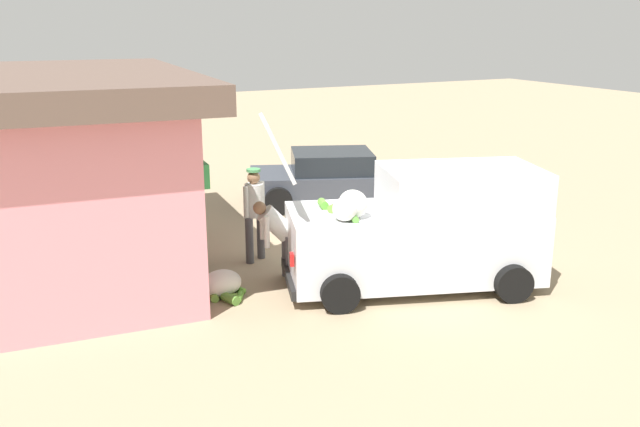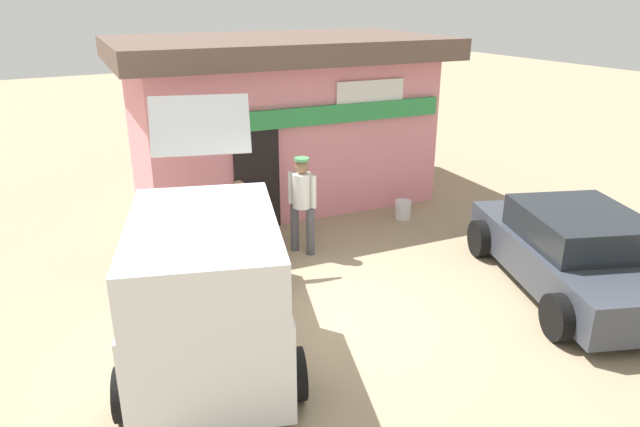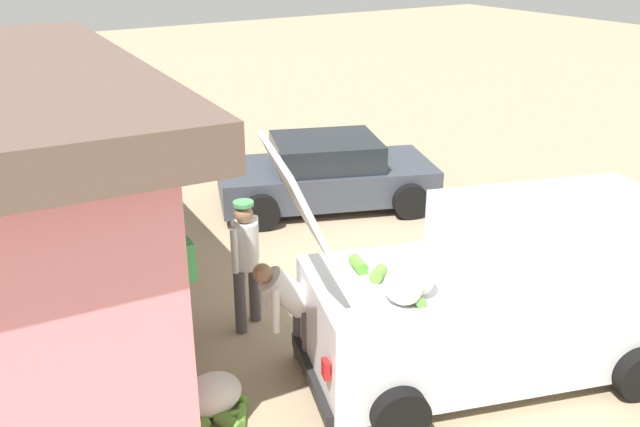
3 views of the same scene
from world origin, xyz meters
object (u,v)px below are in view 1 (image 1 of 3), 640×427
Objects in this scene: storefront_bar at (71,170)px; parked_sedan at (332,179)px; unloaded_banana_pile at (222,285)px; paint_bucket at (190,219)px; delivery_van at (423,229)px; customer_bending at (277,232)px; vendor_standing at (254,208)px.

storefront_bar is 6.77m from parked_sedan.
unloaded_banana_pile is at bearing 135.98° from parked_sedan.
storefront_bar is 3.44m from paint_bucket.
delivery_van reaches higher than unloaded_banana_pile.
storefront_bar is 8.78× the size of unloaded_banana_pile.
customer_bending is at bearing 142.43° from parked_sedan.
parked_sedan is 6.33m from unloaded_banana_pile.
customer_bending is 1.75× the size of unloaded_banana_pile.
vendor_standing is at bearing 40.60° from delivery_van.
customer_bending is at bearing -172.57° from paint_bucket.
storefront_bar is 3.46m from unloaded_banana_pile.
parked_sedan is at bearing -46.03° from vendor_standing.
delivery_van is 2.48m from customer_bending.
paint_bucket is at bearing -8.86° from unloaded_banana_pile.
paint_bucket is at bearing 7.43° from customer_bending.
customer_bending is at bearing -75.85° from unloaded_banana_pile.
unloaded_banana_pile is 2.13× the size of paint_bucket.
parked_sedan is at bearing -11.91° from delivery_van.
unloaded_banana_pile is (-1.40, 1.13, -0.82)m from vendor_standing.
delivery_van reaches higher than paint_bucket.
vendor_standing is (-3.14, 3.26, 0.41)m from parked_sedan.
parked_sedan is 3.05× the size of customer_bending.
parked_sedan is at bearing -44.02° from unloaded_banana_pile.
vendor_standing is 1.23× the size of customer_bending.
storefront_bar is 1.48× the size of delivery_van.
vendor_standing reaches higher than parked_sedan.
unloaded_banana_pile is at bearing 72.22° from delivery_van.
storefront_bar is at bearing 55.26° from customer_bending.
paint_bucket is (-0.54, 3.77, -0.42)m from parked_sedan.
storefront_bar is at bearing 122.86° from paint_bucket.
unloaded_banana_pile is (-4.54, 4.39, -0.41)m from parked_sedan.
storefront_bar is 1.65× the size of parked_sedan.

